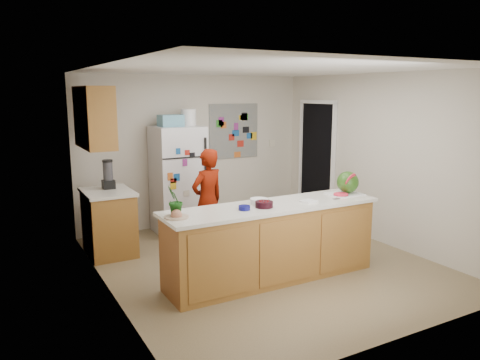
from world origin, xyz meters
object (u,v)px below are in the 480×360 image
watermelon (348,182)px  cherry_bowl (264,204)px  refrigerator (178,180)px  person (208,201)px

watermelon → cherry_bowl: watermelon is taller
refrigerator → person: refrigerator is taller
person → watermelon: bearing=122.5°
refrigerator → person: 1.08m
person → watermelon: size_ratio=5.16×
person → cherry_bowl: size_ratio=7.15×
person → cherry_bowl: 1.38m
watermelon → cherry_bowl: size_ratio=1.39×
refrigerator → watermelon: bearing=-58.5°
refrigerator → watermelon: 2.75m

